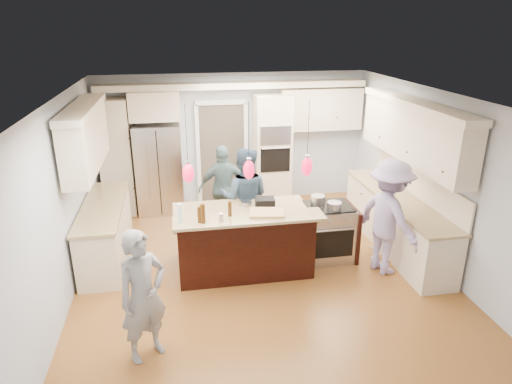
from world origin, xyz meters
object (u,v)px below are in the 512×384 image
(island_range, at_px, (329,232))
(person_far_left, at_px, (245,198))
(person_bar_end, at_px, (143,296))
(kitchen_island, at_px, (243,239))
(refrigerator, at_px, (159,169))

(island_range, xyz_separation_m, person_far_left, (-1.26, 0.70, 0.41))
(island_range, distance_m, person_bar_end, 3.40)
(kitchen_island, xyz_separation_m, person_far_left, (0.14, 0.78, 0.38))
(person_bar_end, distance_m, person_far_left, 3.01)
(island_range, height_order, person_far_left, person_far_left)
(kitchen_island, xyz_separation_m, person_bar_end, (-1.40, -1.81, 0.31))
(kitchen_island, height_order, person_bar_end, person_bar_end)
(island_range, bearing_deg, kitchen_island, -176.90)
(kitchen_island, bearing_deg, person_bar_end, -127.83)
(kitchen_island, distance_m, person_far_left, 0.88)
(kitchen_island, xyz_separation_m, island_range, (1.41, 0.08, -0.03))
(refrigerator, xyz_separation_m, island_range, (2.71, -2.49, -0.44))
(kitchen_island, relative_size, person_far_left, 1.21)
(kitchen_island, height_order, island_range, kitchen_island)
(person_bar_end, bearing_deg, kitchen_island, 18.48)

